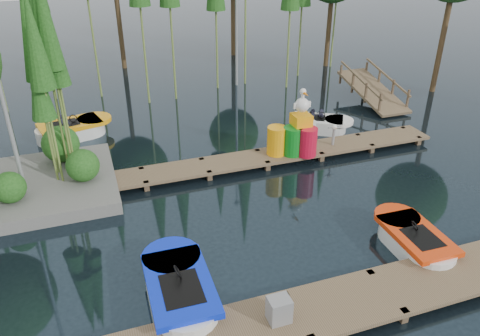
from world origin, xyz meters
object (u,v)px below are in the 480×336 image
object	(u,v)px
utility_cabinet	(279,310)
drum_cluster	(302,134)
boat_yellow_far	(72,130)
yellow_barrel	(277,141)
boat_blue	(180,292)
boat_red	(414,241)

from	to	relation	value
utility_cabinet	drum_cluster	xyz separation A→B (m)	(3.81, 6.84, 0.40)
boat_yellow_far	yellow_barrel	distance (m)	7.99
boat_yellow_far	utility_cabinet	bearing A→B (deg)	-66.70
utility_cabinet	drum_cluster	world-z (taller)	drum_cluster
utility_cabinet	boat_blue	bearing A→B (deg)	139.52
boat_red	drum_cluster	size ratio (longest dim) A/B	1.16
boat_blue	yellow_barrel	world-z (taller)	yellow_barrel
utility_cabinet	boat_red	bearing A→B (deg)	16.98
boat_red	yellow_barrel	world-z (taller)	yellow_barrel
utility_cabinet	yellow_barrel	xyz separation A→B (m)	(2.95, 7.00, 0.22)
boat_yellow_far	drum_cluster	size ratio (longest dim) A/B	1.37
yellow_barrel	boat_yellow_far	bearing A→B (deg)	145.72
boat_yellow_far	yellow_barrel	size ratio (longest dim) A/B	3.16
boat_blue	utility_cabinet	size ratio (longest dim) A/B	5.54
drum_cluster	boat_yellow_far	bearing A→B (deg)	148.02
utility_cabinet	drum_cluster	distance (m)	7.84
boat_yellow_far	boat_red	bearing A→B (deg)	-46.28
utility_cabinet	yellow_barrel	bearing A→B (deg)	67.14
boat_red	boat_yellow_far	xyz separation A→B (m)	(-7.95, 10.18, 0.05)
yellow_barrel	boat_red	bearing A→B (deg)	-76.56
boat_yellow_far	yellow_barrel	bearing A→B (deg)	-28.55
boat_blue	drum_cluster	size ratio (longest dim) A/B	1.33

